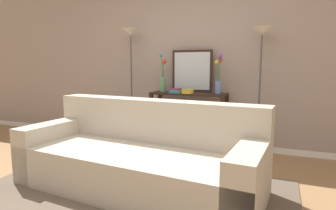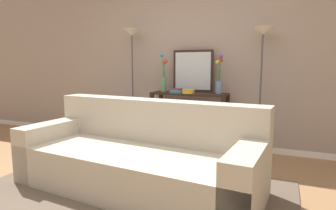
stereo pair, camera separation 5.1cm
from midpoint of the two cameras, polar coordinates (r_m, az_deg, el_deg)
ground_plane at (r=2.82m, az=-9.01°, el=-18.62°), size 16.00×16.00×0.02m
back_wall at (r=4.45m, az=4.69°, el=10.19°), size 12.00×0.15×2.86m
area_rug at (r=2.93m, az=-7.74°, el=-17.18°), size 3.07×1.79×0.01m
couch at (r=2.95m, az=-6.13°, el=-10.66°), size 2.54×1.20×0.88m
console_table at (r=4.17m, az=3.82°, el=-1.26°), size 1.11×0.38×0.86m
floor_lamp_left at (r=4.53m, az=-7.84°, el=10.18°), size 0.28×0.28×1.82m
floor_lamp_right at (r=3.96m, az=18.01°, el=9.44°), size 0.28×0.28×1.75m
wall_mirror at (r=4.28m, az=4.54°, el=6.89°), size 0.62×0.02×0.63m
vase_tall_flowers at (r=4.31m, az=-1.37°, el=5.71°), size 0.11×0.11×0.57m
vase_short_flowers at (r=4.05m, az=9.84°, el=5.52°), size 0.11×0.12×0.55m
fruit_bowl at (r=4.01m, az=3.62°, el=2.79°), size 0.18×0.18×0.06m
book_stack at (r=4.08m, az=1.24°, el=2.88°), size 0.18×0.15×0.07m
book_row_under_console at (r=4.37m, az=0.55°, el=-7.91°), size 0.40×0.17×0.13m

